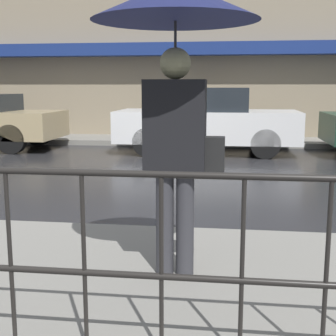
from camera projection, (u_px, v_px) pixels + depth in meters
name	position (u px, v px, depth m)	size (l,w,h in m)	color
ground_plane	(143.00, 172.00, 8.61)	(80.00, 80.00, 0.00)	#262628
sidewalk_near	(25.00, 277.00, 3.69)	(28.00, 2.56, 0.14)	gray
sidewalk_far	(173.00, 141.00, 13.06)	(28.00, 1.65, 0.14)	gray
lane_marking	(143.00, 172.00, 8.61)	(25.20, 0.12, 0.01)	gold
building_storefront	(177.00, 59.00, 13.59)	(28.00, 0.85, 4.63)	gray
pedestrian	(176.00, 38.00, 3.31)	(1.19, 1.19, 2.14)	#333338
car_white	(205.00, 120.00, 11.03)	(4.23, 1.75, 1.53)	silver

